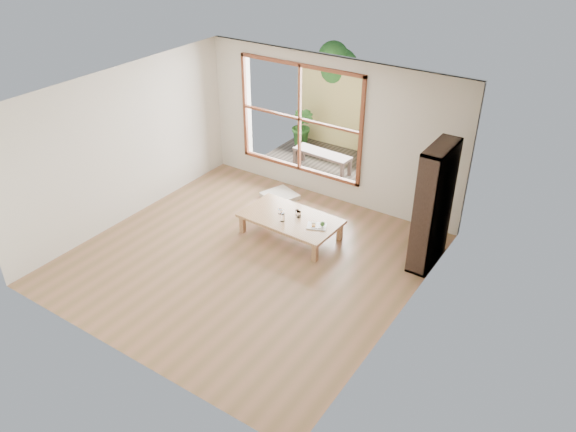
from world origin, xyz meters
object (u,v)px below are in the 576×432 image
Objects in this scene: food_tray at (318,226)px; low_table at (291,219)px; garden_bench at (322,155)px; bookshelf at (433,207)px.

low_table is at bearing 155.91° from food_tray.
low_table is 2.50m from garden_bench.
low_table is at bearing -165.54° from bookshelf.
food_tray is at bearing -56.87° from garden_bench.
food_tray is at bearing -160.97° from bookshelf.
food_tray reaches higher than low_table.
garden_bench is (-0.80, 2.36, 0.04)m from low_table.
garden_bench is (-1.32, 2.37, -0.02)m from food_tray.
bookshelf is at bearing -4.34° from food_tray.
garden_bench is (-2.94, 1.81, -0.61)m from bookshelf.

